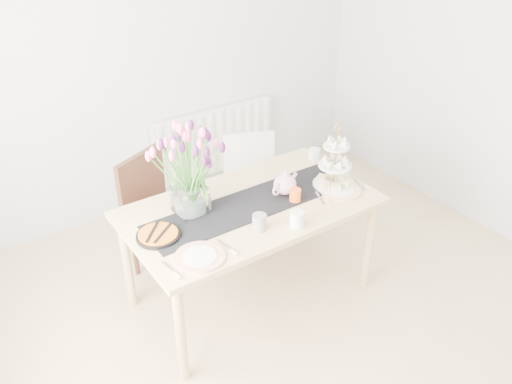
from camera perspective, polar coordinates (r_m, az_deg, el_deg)
room_shell at (r=2.75m, az=9.36°, el=2.35°), size 4.50×4.50×4.50m
radiator at (r=4.97m, az=-4.38°, el=5.35°), size 1.20×0.08×0.60m
dining_table at (r=3.49m, az=-0.58°, el=-2.43°), size 1.60×0.90×0.75m
chair_brown at (r=3.92m, az=-10.43°, el=-1.43°), size 0.60×0.60×0.91m
chair_white at (r=4.29m, az=-0.49°, el=1.38°), size 0.54×0.54×0.82m
table_runner at (r=3.45m, az=-0.59°, el=-1.32°), size 1.40×0.35×0.01m
tulip_vase at (r=3.22m, az=-7.23°, el=3.44°), size 0.68×0.68×0.58m
cake_stand at (r=3.64m, az=8.26°, el=2.23°), size 0.28×0.28×0.41m
teapot at (r=3.53m, az=3.08°, el=0.81°), size 0.29×0.25×0.16m
cream_jug at (r=4.00m, az=6.13°, el=3.97°), size 0.11×0.11×0.08m
tart_tin at (r=3.20m, az=-10.26°, el=-4.50°), size 0.26×0.26×0.03m
mug_grey at (r=3.20m, az=0.36°, el=-3.20°), size 0.11×0.11×0.10m
mug_white at (r=3.23m, az=4.32°, el=-2.89°), size 0.09×0.09×0.10m
mug_orange at (r=3.47m, az=4.16°, el=-0.37°), size 0.10×0.10×0.09m
plate_left at (r=3.02m, az=-5.95°, el=-6.82°), size 0.32×0.32×0.01m
plate_right at (r=3.64m, az=8.85°, el=0.19°), size 0.36×0.36×0.01m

